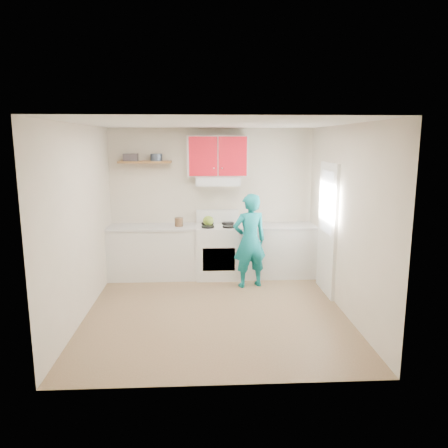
{
  "coord_description": "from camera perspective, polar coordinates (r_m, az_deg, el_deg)",
  "views": [
    {
      "loc": [
        -0.18,
        -5.75,
        2.38
      ],
      "look_at": [
        0.15,
        0.55,
        1.15
      ],
      "focal_mm": 34.37,
      "sensor_mm": 36.0,
      "label": 1
    }
  ],
  "objects": [
    {
      "name": "right_wall",
      "position": [
        6.18,
        15.75,
        0.55
      ],
      "size": [
        0.04,
        3.8,
        2.6
      ],
      "primitive_type": "cube",
      "color": "beige",
      "rests_on": "floor"
    },
    {
      "name": "floor",
      "position": [
        6.23,
        -1.14,
        -11.44
      ],
      "size": [
        3.8,
        3.8,
        0.0
      ],
      "primitive_type": "plane",
      "color": "brown",
      "rests_on": "ground"
    },
    {
      "name": "upper_cabinets",
      "position": [
        7.5,
        -0.87,
        9.03
      ],
      "size": [
        1.02,
        0.33,
        0.7
      ],
      "primitive_type": "cube",
      "color": "#B20F1C",
      "rests_on": "back_wall"
    },
    {
      "name": "ceiling",
      "position": [
        5.76,
        -1.24,
        13.22
      ],
      "size": [
        3.6,
        3.8,
        0.04
      ],
      "primitive_type": "cube",
      "color": "white",
      "rests_on": "floor"
    },
    {
      "name": "range_hood",
      "position": [
        7.47,
        -0.84,
        5.76
      ],
      "size": [
        0.76,
        0.44,
        0.15
      ],
      "primitive_type": "cube",
      "color": "silver",
      "rests_on": "back_wall"
    },
    {
      "name": "door",
      "position": [
        6.88,
        13.58,
        -0.65
      ],
      "size": [
        0.05,
        0.85,
        2.05
      ],
      "primitive_type": "cube",
      "color": "white",
      "rests_on": "floor"
    },
    {
      "name": "back_wall",
      "position": [
        7.73,
        -1.64,
        2.99
      ],
      "size": [
        3.6,
        0.04,
        2.6
      ],
      "primitive_type": "cube",
      "color": "beige",
      "rests_on": "floor"
    },
    {
      "name": "counter_left",
      "position": [
        7.65,
        -9.38,
        -3.74
      ],
      "size": [
        1.52,
        0.6,
        0.9
      ],
      "primitive_type": "cube",
      "color": "silver",
      "rests_on": "floor"
    },
    {
      "name": "crock",
      "position": [
        7.46,
        -6.03,
        0.18
      ],
      "size": [
        0.18,
        0.18,
        0.17
      ],
      "primitive_type": "cylinder",
      "rotation": [
        0.0,
        0.0,
        -0.28
      ],
      "color": "#4E3522",
      "rests_on": "counter_left"
    },
    {
      "name": "front_wall",
      "position": [
        4.0,
        -0.3,
        -4.59
      ],
      "size": [
        3.6,
        0.04,
        2.6
      ],
      "primitive_type": "cube",
      "color": "beige",
      "rests_on": "floor"
    },
    {
      "name": "silicone_mat",
      "position": [
        7.69,
        9.52,
        -0.21
      ],
      "size": [
        0.33,
        0.3,
        0.01
      ],
      "primitive_type": "cube",
      "rotation": [
        0.0,
        0.0,
        -0.26
      ],
      "color": "red",
      "rests_on": "counter_right"
    },
    {
      "name": "shelf",
      "position": [
        7.57,
        -10.46,
        8.12
      ],
      "size": [
        0.9,
        0.3,
        0.04
      ],
      "primitive_type": "cube",
      "color": "brown",
      "rests_on": "back_wall"
    },
    {
      "name": "books",
      "position": [
        7.6,
        -12.31,
        8.67
      ],
      "size": [
        0.25,
        0.18,
        0.13
      ],
      "primitive_type": "cube",
      "rotation": [
        0.0,
        0.0,
        0.02
      ],
      "color": "#3C353A",
      "rests_on": "shelf"
    },
    {
      "name": "kettle",
      "position": [
        7.52,
        -2.1,
        0.46
      ],
      "size": [
        0.21,
        0.21,
        0.17
      ],
      "primitive_type": "ellipsoid",
      "rotation": [
        0.0,
        0.0,
        -0.09
      ],
      "color": "olive",
      "rests_on": "stove"
    },
    {
      "name": "tin",
      "position": [
        7.52,
        -8.98,
        8.76
      ],
      "size": [
        0.25,
        0.25,
        0.12
      ],
      "primitive_type": "cylinder",
      "rotation": [
        0.0,
        0.0,
        0.26
      ],
      "color": "#333D4C",
      "rests_on": "shelf"
    },
    {
      "name": "cutting_board",
      "position": [
        7.49,
        6.66,
        -0.39
      ],
      "size": [
        0.31,
        0.26,
        0.02
      ],
      "primitive_type": "cube",
      "rotation": [
        0.0,
        0.0,
        0.24
      ],
      "color": "olive",
      "rests_on": "counter_right"
    },
    {
      "name": "counter_right",
      "position": [
        7.71,
        6.96,
        -3.55
      ],
      "size": [
        1.32,
        0.6,
        0.9
      ],
      "primitive_type": "cube",
      "color": "silver",
      "rests_on": "floor"
    },
    {
      "name": "door_glass",
      "position": [
        6.8,
        13.53,
        2.86
      ],
      "size": [
        0.01,
        0.55,
        0.95
      ],
      "primitive_type": "cube",
      "color": "white",
      "rests_on": "door"
    },
    {
      "name": "left_wall",
      "position": [
        6.07,
        -18.42,
        0.22
      ],
      "size": [
        0.04,
        3.8,
        2.6
      ],
      "primitive_type": "cube",
      "color": "beige",
      "rests_on": "floor"
    },
    {
      "name": "person",
      "position": [
        7.01,
        3.43,
        -2.22
      ],
      "size": [
        0.64,
        0.5,
        1.55
      ],
      "primitive_type": "imported",
      "rotation": [
        0.0,
        0.0,
        3.4
      ],
      "color": "#0E767E",
      "rests_on": "floor"
    },
    {
      "name": "stove",
      "position": [
        7.58,
        -0.79,
        -3.65
      ],
      "size": [
        0.76,
        0.65,
        0.92
      ],
      "primitive_type": "cube",
      "color": "white",
      "rests_on": "floor"
    }
  ]
}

